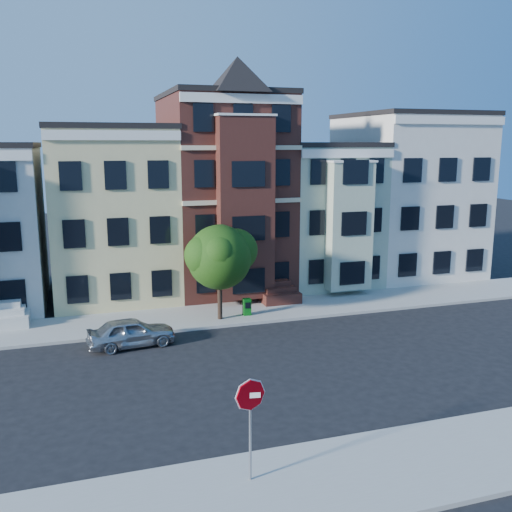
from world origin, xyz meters
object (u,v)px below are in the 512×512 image
object	(u,v)px
parked_car	(131,332)
stop_sign	(250,423)
newspaper_box	(247,307)
street_tree	(219,262)

from	to	relation	value
parked_car	stop_sign	size ratio (longest dim) A/B	1.20
stop_sign	newspaper_box	bearing A→B (deg)	84.32
newspaper_box	stop_sign	bearing A→B (deg)	-105.09
street_tree	newspaper_box	xyz separation A→B (m)	(1.55, 0.23, -2.63)
street_tree	stop_sign	world-z (taller)	street_tree
newspaper_box	stop_sign	distance (m)	15.36
parked_car	newspaper_box	size ratio (longest dim) A/B	4.41
street_tree	newspaper_box	distance (m)	3.06
parked_car	street_tree	bearing A→B (deg)	-70.01
street_tree	stop_sign	bearing A→B (deg)	-101.08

